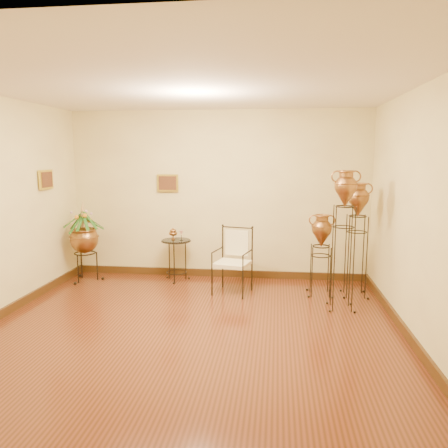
# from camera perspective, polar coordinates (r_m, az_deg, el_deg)

# --- Properties ---
(ground) EXTENTS (5.00, 5.00, 0.00)m
(ground) POSITION_cam_1_polar(r_m,az_deg,el_deg) (5.26, -4.57, -14.10)
(ground) COLOR #622B17
(ground) RESTS_ON ground
(room_shell) EXTENTS (5.02, 5.02, 2.81)m
(room_shell) POSITION_cam_1_polar(r_m,az_deg,el_deg) (4.86, -4.87, 5.10)
(room_shell) COLOR #F2EB9C
(room_shell) RESTS_ON ground
(amphora_tall) EXTENTS (0.45, 0.45, 1.89)m
(amphora_tall) POSITION_cam_1_polar(r_m,az_deg,el_deg) (5.99, 15.33, -1.88)
(amphora_tall) COLOR black
(amphora_tall) RESTS_ON ground
(amphora_mid) EXTENTS (0.43, 0.43, 1.69)m
(amphora_mid) POSITION_cam_1_polar(r_m,az_deg,el_deg) (6.64, 16.93, -1.88)
(amphora_mid) COLOR black
(amphora_mid) RESTS_ON ground
(amphora_short) EXTENTS (0.42, 0.42, 1.23)m
(amphora_short) POSITION_cam_1_polar(r_m,az_deg,el_deg) (6.61, 12.53, -3.91)
(amphora_short) COLOR black
(amphora_short) RESTS_ON ground
(planter_urn) EXTENTS (0.92, 0.92, 1.35)m
(planter_urn) POSITION_cam_1_polar(r_m,az_deg,el_deg) (7.52, -17.81, -1.48)
(planter_urn) COLOR black
(planter_urn) RESTS_ON ground
(armchair) EXTENTS (0.66, 0.64, 0.99)m
(armchair) POSITION_cam_1_polar(r_m,az_deg,el_deg) (6.55, 1.10, -4.85)
(armchair) COLOR black
(armchair) RESTS_ON ground
(side_table) EXTENTS (0.53, 0.53, 0.87)m
(side_table) POSITION_cam_1_polar(r_m,az_deg,el_deg) (7.28, -6.25, -4.61)
(side_table) COLOR black
(side_table) RESTS_ON ground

